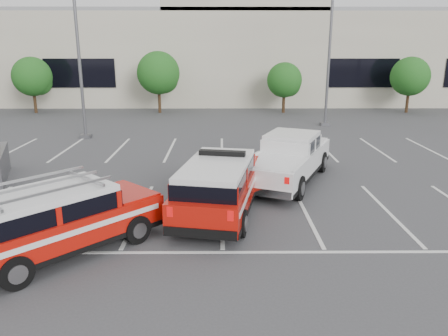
% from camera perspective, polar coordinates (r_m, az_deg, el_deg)
% --- Properties ---
extents(ground, '(120.00, 120.00, 0.00)m').
position_cam_1_polar(ground, '(14.23, -0.21, -5.83)').
color(ground, '#3C3C3F').
rests_on(ground, ground).
extents(stall_markings, '(23.00, 15.00, 0.01)m').
position_cam_1_polar(stall_markings, '(18.49, -0.25, -0.70)').
color(stall_markings, silver).
rests_on(stall_markings, ground).
extents(convention_building, '(60.00, 16.99, 13.20)m').
position_cam_1_polar(convention_building, '(45.11, -0.10, 15.03)').
color(convention_building, beige).
rests_on(convention_building, ground).
extents(tree_left, '(3.07, 3.07, 4.42)m').
position_cam_1_polar(tree_left, '(38.38, -23.61, 10.73)').
color(tree_left, '#3F2B19').
rests_on(tree_left, ground).
extents(tree_mid_left, '(3.37, 3.37, 4.85)m').
position_cam_1_polar(tree_mid_left, '(35.69, -8.40, 12.01)').
color(tree_mid_left, '#3F2B19').
rests_on(tree_mid_left, ground).
extents(tree_mid_right, '(2.77, 2.77, 3.99)m').
position_cam_1_polar(tree_mid_right, '(35.76, 8.03, 11.16)').
color(tree_mid_right, '#3F2B19').
rests_on(tree_mid_right, ground).
extents(tree_right, '(3.07, 3.07, 4.42)m').
position_cam_1_polar(tree_right, '(38.47, 23.22, 10.79)').
color(tree_right, '#3F2B19').
rests_on(tree_right, ground).
extents(light_pole_left, '(0.90, 0.60, 10.24)m').
position_cam_1_polar(light_pole_left, '(26.47, -18.52, 14.82)').
color(light_pole_left, '#59595E').
rests_on(light_pole_left, ground).
extents(light_pole_mid, '(0.90, 0.60, 10.24)m').
position_cam_1_polar(light_pole_mid, '(30.08, 13.64, 15.18)').
color(light_pole_mid, '#59595E').
rests_on(light_pole_mid, ground).
extents(fire_chief_suv, '(3.04, 5.86, 1.96)m').
position_cam_1_polar(fire_chief_suv, '(13.93, -0.58, -2.81)').
color(fire_chief_suv, '#B01008').
rests_on(fire_chief_suv, ground).
extents(white_pickup, '(4.40, 6.39, 1.86)m').
position_cam_1_polar(white_pickup, '(17.44, 8.34, 0.63)').
color(white_pickup, silver).
rests_on(white_pickup, ground).
extents(ladder_suv, '(4.93, 5.03, 2.00)m').
position_cam_1_polar(ladder_suv, '(12.04, -20.76, -6.93)').
color(ladder_suv, '#B01008').
rests_on(ladder_suv, ground).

